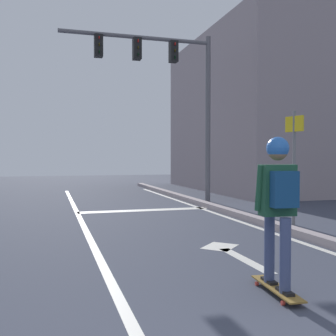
# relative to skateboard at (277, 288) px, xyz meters

# --- Properties ---
(lane_line_center) EXTENTS (0.12, 20.00, 0.01)m
(lane_line_center) POSITION_rel_skateboard_xyz_m (-1.58, 3.63, -0.06)
(lane_line_center) COLOR silver
(lane_line_center) RESTS_ON ground
(lane_line_curbside) EXTENTS (0.12, 20.00, 0.01)m
(lane_line_curbside) POSITION_rel_skateboard_xyz_m (1.74, 3.63, -0.06)
(lane_line_curbside) COLOR silver
(lane_line_curbside) RESTS_ON ground
(stop_bar) EXTENTS (3.47, 0.40, 0.01)m
(stop_bar) POSITION_rel_skateboard_xyz_m (0.15, 6.73, -0.06)
(stop_bar) COLOR silver
(stop_bar) RESTS_ON ground
(lane_arrow_stem) EXTENTS (0.16, 1.40, 0.01)m
(lane_arrow_stem) POSITION_rel_skateboard_xyz_m (0.33, 1.33, -0.06)
(lane_arrow_stem) COLOR silver
(lane_arrow_stem) RESTS_ON ground
(lane_arrow_head) EXTENTS (0.71, 0.71, 0.01)m
(lane_arrow_head) POSITION_rel_skateboard_xyz_m (0.33, 2.18, -0.06)
(lane_arrow_head) COLOR silver
(lane_arrow_head) RESTS_ON ground
(curb_strip) EXTENTS (0.24, 24.00, 0.14)m
(curb_strip) POSITION_rel_skateboard_xyz_m (1.99, 3.63, 0.01)
(curb_strip) COLOR #A19295
(curb_strip) RESTS_ON ground
(skateboard) EXTENTS (0.26, 0.89, 0.07)m
(skateboard) POSITION_rel_skateboard_xyz_m (0.00, 0.00, 0.00)
(skateboard) COLOR olive
(skateboard) RESTS_ON ground
(skater) EXTENTS (0.43, 0.59, 1.55)m
(skater) POSITION_rel_skateboard_xyz_m (-0.00, -0.02, 0.98)
(skater) COLOR #3D4972
(skater) RESTS_ON skateboard
(traffic_signal_mast) EXTENTS (4.65, 0.34, 5.21)m
(traffic_signal_mast) POSITION_rel_skateboard_xyz_m (1.21, 8.23, 3.83)
(traffic_signal_mast) COLOR slate
(traffic_signal_mast) RESTS_ON ground
(street_sign_post) EXTENTS (0.13, 0.44, 2.30)m
(street_sign_post) POSITION_rel_skateboard_xyz_m (2.29, 3.12, 1.44)
(street_sign_post) COLOR slate
(street_sign_post) RESTS_ON ground
(building_block) EXTENTS (10.53, 9.19, 6.56)m
(building_block) POSITION_rel_skateboard_xyz_m (9.16, 12.08, 3.22)
(building_block) COLOR #9E8F92
(building_block) RESTS_ON ground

